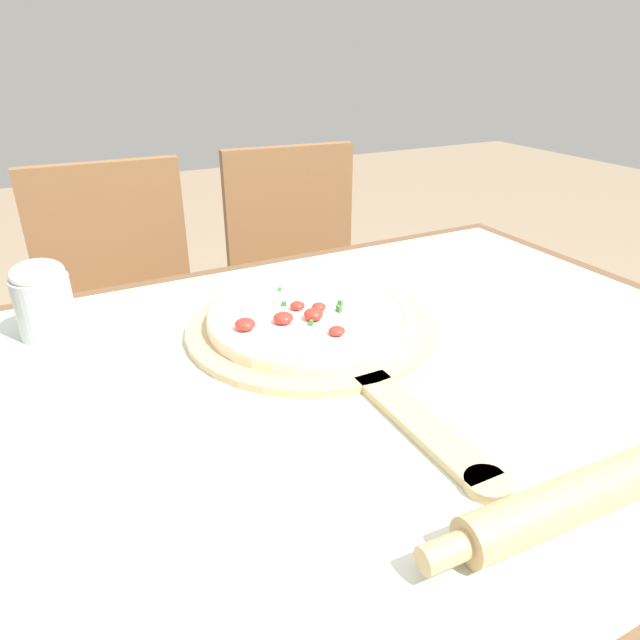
{
  "coord_description": "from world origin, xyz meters",
  "views": [
    {
      "loc": [
        -0.41,
        -0.59,
        1.14
      ],
      "look_at": [
        -0.05,
        0.1,
        0.76
      ],
      "focal_mm": 32.0,
      "sensor_mm": 36.0,
      "label": 1
    }
  ],
  "objects_px": {
    "pizza": "(311,316)",
    "rolling_pin": "(606,485)",
    "chair_right": "(301,283)",
    "flour_cup": "(43,298)",
    "pizza_peel": "(318,332)",
    "chair_left": "(126,317)"
  },
  "relations": [
    {
      "from": "chair_right",
      "to": "flour_cup",
      "type": "xyz_separation_m",
      "value": [
        -0.67,
        -0.5,
        0.28
      ]
    },
    {
      "from": "chair_right",
      "to": "pizza",
      "type": "bearing_deg",
      "value": -109.03
    },
    {
      "from": "chair_left",
      "to": "flour_cup",
      "type": "xyz_separation_m",
      "value": [
        -0.17,
        -0.5,
        0.28
      ]
    },
    {
      "from": "chair_left",
      "to": "chair_right",
      "type": "height_order",
      "value": "same"
    },
    {
      "from": "pizza",
      "to": "rolling_pin",
      "type": "bearing_deg",
      "value": -79.42
    },
    {
      "from": "rolling_pin",
      "to": "flour_cup",
      "type": "xyz_separation_m",
      "value": [
        -0.45,
        0.64,
        0.04
      ]
    },
    {
      "from": "pizza",
      "to": "flour_cup",
      "type": "relative_size",
      "value": 2.67
    },
    {
      "from": "chair_right",
      "to": "flour_cup",
      "type": "bearing_deg",
      "value": -138.11
    },
    {
      "from": "chair_right",
      "to": "flour_cup",
      "type": "height_order",
      "value": "chair_right"
    },
    {
      "from": "pizza",
      "to": "rolling_pin",
      "type": "relative_size",
      "value": 0.76
    },
    {
      "from": "pizza_peel",
      "to": "rolling_pin",
      "type": "height_order",
      "value": "rolling_pin"
    },
    {
      "from": "pizza_peel",
      "to": "flour_cup",
      "type": "distance_m",
      "value": 0.42
    },
    {
      "from": "pizza_peel",
      "to": "chair_right",
      "type": "xyz_separation_m",
      "value": [
        0.3,
        0.69,
        -0.23
      ]
    },
    {
      "from": "rolling_pin",
      "to": "flour_cup",
      "type": "height_order",
      "value": "flour_cup"
    },
    {
      "from": "pizza_peel",
      "to": "chair_left",
      "type": "xyz_separation_m",
      "value": [
        -0.2,
        0.69,
        -0.23
      ]
    },
    {
      "from": "pizza",
      "to": "rolling_pin",
      "type": "xyz_separation_m",
      "value": [
        0.09,
        -0.47,
        -0.0
      ]
    },
    {
      "from": "pizza_peel",
      "to": "rolling_pin",
      "type": "relative_size",
      "value": 1.45
    },
    {
      "from": "chair_left",
      "to": "flour_cup",
      "type": "distance_m",
      "value": 0.6
    },
    {
      "from": "pizza_peel",
      "to": "flour_cup",
      "type": "relative_size",
      "value": 5.12
    },
    {
      "from": "pizza_peel",
      "to": "pizza",
      "type": "distance_m",
      "value": 0.03
    },
    {
      "from": "rolling_pin",
      "to": "flour_cup",
      "type": "distance_m",
      "value": 0.79
    },
    {
      "from": "chair_left",
      "to": "flour_cup",
      "type": "bearing_deg",
      "value": -106.38
    }
  ]
}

